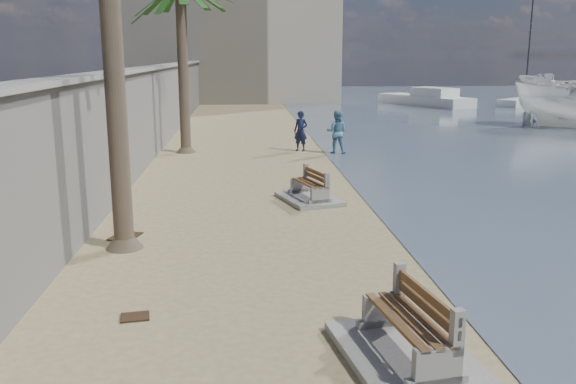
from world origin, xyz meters
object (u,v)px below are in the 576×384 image
bench_far (309,188)px  person_a (301,128)px  bench_near (408,331)px  person_b (337,130)px  yacht_far (424,101)px  sailboat_west (525,101)px

bench_far → person_a: person_a is taller
bench_near → person_b: person_b is taller
person_a → yacht_far: (12.57, 23.72, -0.64)m
bench_near → person_b: 17.94m
person_a → sailboat_west: sailboat_west is taller
yacht_far → sailboat_west: (8.28, -0.57, 0.01)m
person_b → sailboat_west: size_ratio=0.17×
yacht_far → sailboat_west: bearing=-119.6°
bench_far → sailboat_west: bearing=56.4°
person_b → sailboat_west: sailboat_west is taller
bench_far → sailboat_west: 38.84m
bench_far → person_a: 9.25m
yacht_far → bench_far: bearing=132.5°
person_a → person_b: person_b is taller
person_a → yacht_far: person_a is taller
bench_far → yacht_far: (13.21, 32.92, -0.02)m
bench_near → person_b: size_ratio=1.29×
bench_near → bench_far: 9.37m
person_b → yacht_far: bearing=-99.1°
person_b → sailboat_west: (19.40, 23.89, -0.64)m
person_b → sailboat_west: bearing=-113.8°
bench_far → sailboat_west: sailboat_west is taller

